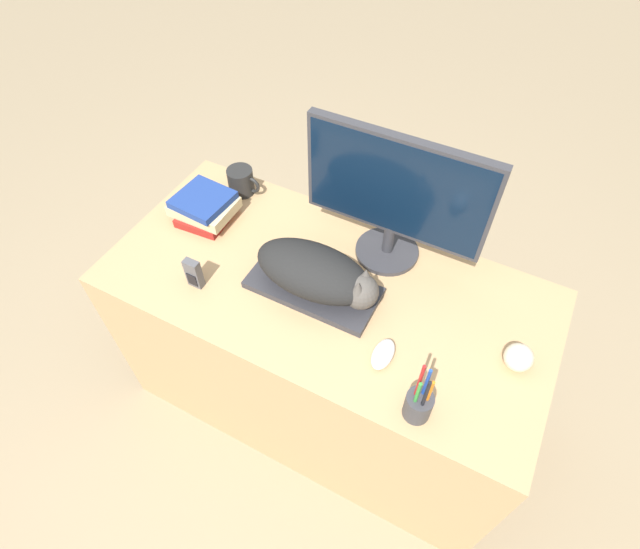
{
  "coord_description": "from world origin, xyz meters",
  "views": [
    {
      "loc": [
        0.43,
        -0.53,
        1.98
      ],
      "look_at": [
        -0.01,
        0.33,
        0.81
      ],
      "focal_mm": 28.0,
      "sensor_mm": 36.0,
      "label": 1
    }
  ],
  "objects_px": {
    "pen_cup": "(419,404)",
    "monitor": "(395,194)",
    "cat": "(318,273)",
    "coffee_mug": "(241,181)",
    "phone": "(194,274)",
    "baseball": "(518,357)",
    "computer_mouse": "(383,354)",
    "book_stack": "(204,207)",
    "keyboard": "(313,288)"
  },
  "relations": [
    {
      "from": "monitor",
      "to": "computer_mouse",
      "type": "distance_m",
      "value": 0.46
    },
    {
      "from": "cat",
      "to": "phone",
      "type": "bearing_deg",
      "value": -157.17
    },
    {
      "from": "keyboard",
      "to": "computer_mouse",
      "type": "bearing_deg",
      "value": -23.02
    },
    {
      "from": "computer_mouse",
      "to": "pen_cup",
      "type": "height_order",
      "value": "pen_cup"
    },
    {
      "from": "keyboard",
      "to": "coffee_mug",
      "type": "xyz_separation_m",
      "value": [
        -0.45,
        0.29,
        0.04
      ]
    },
    {
      "from": "baseball",
      "to": "phone",
      "type": "height_order",
      "value": "phone"
    },
    {
      "from": "coffee_mug",
      "to": "pen_cup",
      "type": "distance_m",
      "value": 1.01
    },
    {
      "from": "cat",
      "to": "phone",
      "type": "height_order",
      "value": "cat"
    },
    {
      "from": "pen_cup",
      "to": "book_stack",
      "type": "distance_m",
      "value": 0.97
    },
    {
      "from": "baseball",
      "to": "book_stack",
      "type": "xyz_separation_m",
      "value": [
        -1.1,
        0.09,
        0.01
      ]
    },
    {
      "from": "computer_mouse",
      "to": "coffee_mug",
      "type": "xyz_separation_m",
      "value": [
        -0.73,
        0.41,
        0.03
      ]
    },
    {
      "from": "monitor",
      "to": "pen_cup",
      "type": "height_order",
      "value": "monitor"
    },
    {
      "from": "cat",
      "to": "coffee_mug",
      "type": "height_order",
      "value": "cat"
    },
    {
      "from": "cat",
      "to": "book_stack",
      "type": "relative_size",
      "value": 1.89
    },
    {
      "from": "monitor",
      "to": "computer_mouse",
      "type": "relative_size",
      "value": 5.35
    },
    {
      "from": "computer_mouse",
      "to": "coffee_mug",
      "type": "relative_size",
      "value": 0.83
    },
    {
      "from": "keyboard",
      "to": "baseball",
      "type": "distance_m",
      "value": 0.62
    },
    {
      "from": "cat",
      "to": "computer_mouse",
      "type": "bearing_deg",
      "value": -24.45
    },
    {
      "from": "cat",
      "to": "monitor",
      "type": "distance_m",
      "value": 0.32
    },
    {
      "from": "computer_mouse",
      "to": "monitor",
      "type": "bearing_deg",
      "value": 111.13
    },
    {
      "from": "keyboard",
      "to": "book_stack",
      "type": "bearing_deg",
      "value": 166.96
    },
    {
      "from": "cat",
      "to": "phone",
      "type": "xyz_separation_m",
      "value": [
        -0.35,
        -0.15,
        -0.04
      ]
    },
    {
      "from": "book_stack",
      "to": "monitor",
      "type": "bearing_deg",
      "value": 12.28
    },
    {
      "from": "phone",
      "to": "computer_mouse",
      "type": "bearing_deg",
      "value": 2.57
    },
    {
      "from": "pen_cup",
      "to": "computer_mouse",
      "type": "bearing_deg",
      "value": 141.38
    },
    {
      "from": "cat",
      "to": "computer_mouse",
      "type": "distance_m",
      "value": 0.3
    },
    {
      "from": "coffee_mug",
      "to": "book_stack",
      "type": "height_order",
      "value": "coffee_mug"
    },
    {
      "from": "phone",
      "to": "book_stack",
      "type": "xyz_separation_m",
      "value": [
        -0.15,
        0.26,
        -0.0
      ]
    },
    {
      "from": "keyboard",
      "to": "cat",
      "type": "bearing_deg",
      "value": 0.0
    },
    {
      "from": "monitor",
      "to": "book_stack",
      "type": "distance_m",
      "value": 0.67
    },
    {
      "from": "monitor",
      "to": "coffee_mug",
      "type": "relative_size",
      "value": 4.45
    },
    {
      "from": "pen_cup",
      "to": "monitor",
      "type": "bearing_deg",
      "value": 120.45
    },
    {
      "from": "computer_mouse",
      "to": "baseball",
      "type": "xyz_separation_m",
      "value": [
        0.33,
        0.15,
        0.02
      ]
    },
    {
      "from": "coffee_mug",
      "to": "book_stack",
      "type": "xyz_separation_m",
      "value": [
        -0.04,
        -0.17,
        0.0
      ]
    },
    {
      "from": "monitor",
      "to": "phone",
      "type": "relative_size",
      "value": 5.3
    },
    {
      "from": "computer_mouse",
      "to": "phone",
      "type": "relative_size",
      "value": 0.99
    },
    {
      "from": "coffee_mug",
      "to": "phone",
      "type": "xyz_separation_m",
      "value": [
        0.11,
        -0.44,
        0.0
      ]
    },
    {
      "from": "monitor",
      "to": "pen_cup",
      "type": "relative_size",
      "value": 2.52
    },
    {
      "from": "pen_cup",
      "to": "baseball",
      "type": "distance_m",
      "value": 0.32
    },
    {
      "from": "keyboard",
      "to": "coffee_mug",
      "type": "distance_m",
      "value": 0.53
    },
    {
      "from": "monitor",
      "to": "baseball",
      "type": "height_order",
      "value": "monitor"
    },
    {
      "from": "cat",
      "to": "baseball",
      "type": "distance_m",
      "value": 0.6
    },
    {
      "from": "book_stack",
      "to": "computer_mouse",
      "type": "bearing_deg",
      "value": -16.86
    },
    {
      "from": "cat",
      "to": "pen_cup",
      "type": "bearing_deg",
      "value": -29.84
    },
    {
      "from": "keyboard",
      "to": "phone",
      "type": "xyz_separation_m",
      "value": [
        -0.33,
        -0.15,
        0.04
      ]
    },
    {
      "from": "computer_mouse",
      "to": "pen_cup",
      "type": "bearing_deg",
      "value": -38.62
    },
    {
      "from": "cat",
      "to": "baseball",
      "type": "bearing_deg",
      "value": 2.56
    },
    {
      "from": "pen_cup",
      "to": "book_stack",
      "type": "height_order",
      "value": "pen_cup"
    },
    {
      "from": "monitor",
      "to": "coffee_mug",
      "type": "bearing_deg",
      "value": 176.3
    },
    {
      "from": "baseball",
      "to": "book_stack",
      "type": "distance_m",
      "value": 1.11
    }
  ]
}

